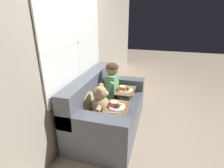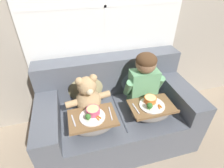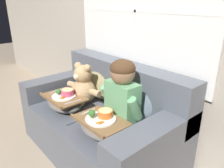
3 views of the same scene
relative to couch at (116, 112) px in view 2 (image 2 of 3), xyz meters
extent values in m
plane|color=tan|center=(0.00, -0.06, -0.33)|extent=(14.00, 14.00, 0.00)
cube|color=#A89E8E|center=(0.00, 0.47, 0.97)|extent=(8.00, 0.05, 2.60)
cube|color=white|center=(0.00, 0.42, 1.04)|extent=(1.71, 0.02, 1.29)
cube|color=black|center=(0.00, 0.43, 1.04)|extent=(1.66, 0.01, 1.24)
cube|color=white|center=(0.00, 0.42, 1.04)|extent=(0.02, 0.02, 1.24)
cube|color=white|center=(0.00, 0.42, 1.04)|extent=(1.66, 0.02, 0.02)
cube|color=#565B66|center=(0.00, -0.06, -0.11)|extent=(1.62, 0.89, 0.45)
cube|color=#565B66|center=(0.00, 0.28, 0.34)|extent=(1.62, 0.22, 0.45)
cube|color=#565B66|center=(-0.70, -0.06, 0.21)|extent=(0.22, 0.89, 0.20)
cube|color=#565B66|center=(0.70, -0.06, 0.21)|extent=(0.22, 0.89, 0.20)
cube|color=#3D424C|center=(0.00, -0.08, 0.12)|extent=(0.01, 0.63, 0.01)
ellipsoid|color=slate|center=(0.29, 0.19, 0.31)|extent=(0.40, 0.20, 0.42)
ellipsoid|color=tan|center=(-0.29, 0.19, 0.31)|extent=(0.41, 0.20, 0.43)
cube|color=#66A370|center=(0.29, -0.02, 0.31)|extent=(0.30, 0.17, 0.39)
sphere|color=#936B4C|center=(0.29, -0.02, 0.59)|extent=(0.20, 0.20, 0.20)
ellipsoid|color=#4C331E|center=(0.29, -0.02, 0.63)|extent=(0.21, 0.21, 0.14)
cylinder|color=#66A370|center=(0.13, -0.03, 0.34)|extent=(0.08, 0.16, 0.22)
cylinder|color=#66A370|center=(0.46, -0.04, 0.34)|extent=(0.08, 0.16, 0.22)
sphere|color=tan|center=(-0.29, -0.02, 0.24)|extent=(0.26, 0.26, 0.26)
sphere|color=tan|center=(-0.29, -0.02, 0.43)|extent=(0.19, 0.19, 0.19)
sphere|color=tan|center=(-0.36, -0.03, 0.50)|extent=(0.08, 0.08, 0.08)
sphere|color=tan|center=(-0.23, -0.01, 0.50)|extent=(0.08, 0.08, 0.08)
sphere|color=beige|center=(-0.28, -0.10, 0.42)|extent=(0.07, 0.07, 0.07)
sphere|color=black|center=(-0.28, -0.12, 0.43)|extent=(0.02, 0.02, 0.02)
cylinder|color=tan|center=(-0.46, -0.04, 0.27)|extent=(0.14, 0.09, 0.07)
cylinder|color=tan|center=(-0.13, 0.01, 0.27)|extent=(0.14, 0.09, 0.07)
cylinder|color=tan|center=(-0.33, -0.15, 0.15)|extent=(0.08, 0.13, 0.07)
cylinder|color=tan|center=(-0.22, -0.13, 0.15)|extent=(0.08, 0.13, 0.07)
ellipsoid|color=slate|center=(0.29, -0.25, 0.17)|extent=(0.41, 0.28, 0.12)
cube|color=brown|center=(0.29, -0.25, 0.24)|extent=(0.43, 0.30, 0.01)
cube|color=brown|center=(0.29, -0.39, 0.26)|extent=(0.43, 0.02, 0.02)
cylinder|color=white|center=(0.29, -0.25, 0.25)|extent=(0.25, 0.25, 0.01)
cylinder|color=orange|center=(0.29, -0.20, 0.29)|extent=(0.12, 0.12, 0.05)
cylinder|color=#E5D189|center=(0.29, -0.20, 0.31)|extent=(0.11, 0.11, 0.01)
sphere|color=#38702D|center=(0.24, -0.30, 0.30)|extent=(0.06, 0.06, 0.06)
cylinder|color=#7A9E56|center=(0.24, -0.30, 0.27)|extent=(0.02, 0.02, 0.03)
cylinder|color=orange|center=(0.34, -0.30, 0.27)|extent=(0.02, 0.05, 0.01)
cylinder|color=orange|center=(0.36, -0.29, 0.27)|extent=(0.02, 0.05, 0.01)
cube|color=silver|center=(0.13, -0.25, 0.25)|extent=(0.02, 0.14, 0.01)
ellipsoid|color=slate|center=(-0.29, -0.25, 0.17)|extent=(0.42, 0.30, 0.12)
cube|color=brown|center=(-0.29, -0.25, 0.24)|extent=(0.43, 0.31, 0.01)
cube|color=brown|center=(-0.29, -0.39, 0.26)|extent=(0.43, 0.02, 0.02)
cylinder|color=white|center=(-0.29, -0.25, 0.25)|extent=(0.23, 0.23, 0.01)
cylinder|color=#D64C70|center=(-0.28, -0.21, 0.29)|extent=(0.12, 0.12, 0.06)
cylinder|color=#E5D189|center=(-0.28, -0.21, 0.31)|extent=(0.11, 0.11, 0.01)
sphere|color=#38702D|center=(-0.34, -0.28, 0.30)|extent=(0.05, 0.05, 0.05)
cylinder|color=#7A9E56|center=(-0.34, -0.28, 0.27)|extent=(0.02, 0.02, 0.02)
cylinder|color=orange|center=(-0.26, -0.29, 0.27)|extent=(0.03, 0.05, 0.01)
cylinder|color=orange|center=(-0.24, -0.28, 0.27)|extent=(0.04, 0.04, 0.01)
cube|color=silver|center=(-0.46, -0.25, 0.25)|extent=(0.03, 0.14, 0.01)
cube|color=silver|center=(-0.12, -0.25, 0.25)|extent=(0.02, 0.17, 0.01)
camera|label=1|loc=(-2.32, -0.76, 1.42)|focal=28.00mm
camera|label=2|loc=(-0.41, -1.37, 1.41)|focal=28.00mm
camera|label=3|loc=(1.50, -1.17, 1.14)|focal=35.00mm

